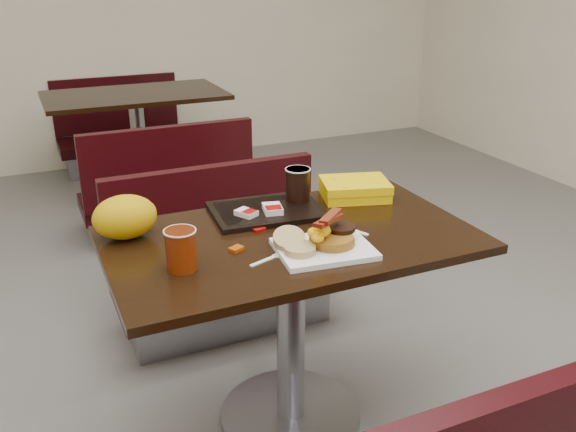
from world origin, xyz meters
name	(u,v)px	position (x,y,z in m)	size (l,w,h in m)	color
floor	(291,418)	(0.00, 0.00, 0.00)	(6.00, 7.00, 0.01)	slate
table_near	(291,333)	(0.00, 0.00, 0.38)	(1.20, 0.70, 0.75)	black
bench_near_n	(227,256)	(0.00, 0.70, 0.36)	(1.00, 0.46, 0.72)	black
table_far	(139,146)	(0.00, 2.60, 0.38)	(1.20, 0.70, 0.75)	black
bench_far_s	(163,177)	(0.00, 1.90, 0.36)	(1.00, 0.46, 0.72)	black
bench_far_n	(122,126)	(0.00, 3.30, 0.36)	(1.00, 0.46, 0.72)	black
platter	(324,249)	(0.04, -0.15, 0.76)	(0.29, 0.23, 0.02)	white
pancake_stack	(332,239)	(0.08, -0.14, 0.78)	(0.14, 0.14, 0.03)	#8C5717
sausage_patty	(341,228)	(0.12, -0.12, 0.80)	(0.09, 0.09, 0.01)	black
scrambled_eggs	(321,232)	(0.03, -0.16, 0.82)	(0.09, 0.08, 0.05)	yellow
bacon_strips	(329,219)	(0.06, -0.15, 0.85)	(0.16, 0.07, 0.01)	#4A0705
muffin_bottom	(300,249)	(-0.04, -0.16, 0.78)	(0.10, 0.10, 0.02)	tan
muffin_top	(289,239)	(-0.05, -0.10, 0.79)	(0.10, 0.10, 0.02)	tan
coffee_cup_near	(181,250)	(-0.39, -0.09, 0.81)	(0.09, 0.09, 0.12)	#982B05
fork	(263,261)	(-0.16, -0.14, 0.75)	(0.13, 0.02, 0.00)	white
knife	(347,228)	(0.19, -0.03, 0.75)	(0.17, 0.01, 0.00)	white
condiment_syrup	(236,249)	(-0.20, -0.03, 0.76)	(0.04, 0.03, 0.01)	#9E3706
condiment_ketchup	(259,229)	(-0.08, 0.08, 0.76)	(0.04, 0.03, 0.01)	#8C0504
tray	(267,211)	(0.00, 0.21, 0.76)	(0.39, 0.28, 0.02)	black
hashbrown_sleeve_left	(246,213)	(-0.09, 0.18, 0.78)	(0.05, 0.07, 0.02)	silver
hashbrown_sleeve_right	(273,209)	(0.01, 0.17, 0.78)	(0.06, 0.08, 0.02)	silver
coffee_cup_far	(298,184)	(0.14, 0.25, 0.83)	(0.09, 0.09, 0.12)	black
clamshell	(355,189)	(0.37, 0.22, 0.78)	(0.25, 0.19, 0.07)	#EFBB03
paper_bag	(125,217)	(-0.50, 0.20, 0.82)	(0.21, 0.15, 0.14)	#D89907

